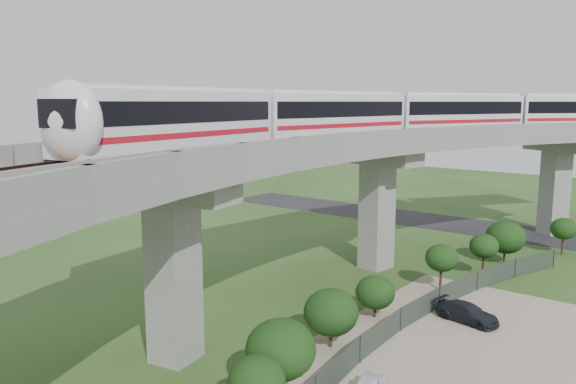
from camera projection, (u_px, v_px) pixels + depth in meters
name	position (u px, v px, depth m)	size (l,w,h in m)	color
ground	(287.00, 300.00, 37.87)	(160.00, 160.00, 0.00)	#2D451B
dirt_lot	(483.00, 372.00, 27.76)	(18.00, 26.00, 0.04)	gray
asphalt_road	(458.00, 225.00, 61.12)	(60.00, 8.00, 0.03)	#232326
viaduct	(336.00, 171.00, 34.09)	(19.58, 73.98, 11.40)	#99968E
metro_train	(414.00, 113.00, 45.63)	(19.20, 59.52, 3.64)	silver
fence	(421.00, 325.00, 31.79)	(3.87, 38.73, 1.50)	#2D382D
tree_0	(564.00, 229.00, 48.81)	(2.21, 2.21, 3.27)	#382314
tree_1	(505.00, 237.00, 45.88)	(3.17, 3.17, 3.64)	#382314
tree_2	(484.00, 246.00, 42.49)	(2.18, 2.18, 3.36)	#382314
tree_3	(442.00, 258.00, 39.54)	(2.29, 2.29, 3.33)	#382314
tree_4	(375.00, 292.00, 34.54)	(2.45, 2.45, 2.68)	#382314
tree_5	(331.00, 312.00, 30.25)	(2.99, 2.99, 3.29)	#382314
tree_6	(281.00, 349.00, 24.34)	(3.10, 3.10, 3.94)	#382314
tree_7	(257.00, 381.00, 22.19)	(2.31, 2.31, 3.32)	#382314
car_dark	(467.00, 313.00, 34.00)	(1.58, 3.89, 1.13)	black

